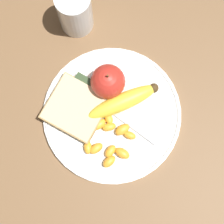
{
  "coord_description": "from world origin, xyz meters",
  "views": [
    {
      "loc": [
        0.07,
        -0.12,
        0.76
      ],
      "look_at": [
        0.0,
        0.0,
        0.03
      ],
      "focal_mm": 60.0,
      "sensor_mm": 36.0,
      "label": 1
    }
  ],
  "objects": [
    {
      "name": "orange_segment_2",
      "position": [
        0.01,
        -0.08,
        0.02
      ],
      "size": [
        0.03,
        0.03,
        0.02
      ],
      "color": "#F9A32D",
      "rests_on": "plate"
    },
    {
      "name": "orange_segment_4",
      "position": [
        0.0,
        -0.01,
        0.02
      ],
      "size": [
        0.03,
        0.03,
        0.01
      ],
      "color": "#F9A32D",
      "rests_on": "plate"
    },
    {
      "name": "orange_segment_6",
      "position": [
        -0.01,
        -0.03,
        0.02
      ],
      "size": [
        0.03,
        0.03,
        0.02
      ],
      "color": "#F9A32D",
      "rests_on": "plate"
    },
    {
      "name": "orange_segment_5",
      "position": [
        0.03,
        -0.02,
        0.02
      ],
      "size": [
        0.03,
        0.04,
        0.02
      ],
      "color": "#F9A32D",
      "rests_on": "plate"
    },
    {
      "name": "orange_segment_8",
      "position": [
        -0.01,
        -0.08,
        0.02
      ],
      "size": [
        0.03,
        0.03,
        0.01
      ],
      "color": "#F9A32D",
      "rests_on": "plate"
    },
    {
      "name": "juice_glass",
      "position": [
        -0.17,
        0.14,
        0.05
      ],
      "size": [
        0.07,
        0.07,
        0.11
      ],
      "color": "silver",
      "rests_on": "ground_plane"
    },
    {
      "name": "orange_segment_0",
      "position": [
        0.04,
        -0.09,
        0.02
      ],
      "size": [
        0.03,
        0.03,
        0.02
      ],
      "color": "#F9A32D",
      "rests_on": "plate"
    },
    {
      "name": "orange_segment_7",
      "position": [
        0.06,
        -0.06,
        0.02
      ],
      "size": [
        0.03,
        0.02,
        0.02
      ],
      "color": "#F9A32D",
      "rests_on": "plate"
    },
    {
      "name": "orange_segment_3",
      "position": [
        0.03,
        -0.07,
        0.02
      ],
      "size": [
        0.02,
        0.03,
        0.02
      ],
      "color": "#F9A32D",
      "rests_on": "plate"
    },
    {
      "name": "jam_packet",
      "position": [
        -0.08,
        0.02,
        0.02
      ],
      "size": [
        0.04,
        0.03,
        0.02
      ],
      "color": "silver",
      "rests_on": "plate"
    },
    {
      "name": "orange_segment_1",
      "position": [
        0.05,
        -0.02,
        0.02
      ],
      "size": [
        0.03,
        0.02,
        0.01
      ],
      "color": "#F9A32D",
      "rests_on": "plate"
    },
    {
      "name": "orange_segment_9",
      "position": [
        0.01,
        -0.03,
        0.02
      ],
      "size": [
        0.03,
        0.03,
        0.02
      ],
      "color": "#F9A32D",
      "rests_on": "plate"
    },
    {
      "name": "fork",
      "position": [
        -0.0,
        0.01,
        0.01
      ],
      "size": [
        0.18,
        0.04,
        0.0
      ],
      "rotation": [
        0.0,
        0.0,
        9.3
      ],
      "color": "#B2B2B7",
      "rests_on": "plate"
    },
    {
      "name": "banana",
      "position": [
        0.01,
        0.03,
        0.03
      ],
      "size": [
        0.12,
        0.14,
        0.04
      ],
      "color": "yellow",
      "rests_on": "plate"
    },
    {
      "name": "plate",
      "position": [
        0.0,
        0.0,
        0.01
      ],
      "size": [
        0.28,
        0.28,
        0.01
      ],
      "color": "white",
      "rests_on": "ground_plane"
    },
    {
      "name": "ground_plane",
      "position": [
        0.0,
        0.0,
        0.0
      ],
      "size": [
        3.0,
        3.0,
        0.0
      ],
      "primitive_type": "plane",
      "color": "brown"
    },
    {
      "name": "apple",
      "position": [
        -0.04,
        0.05,
        0.05
      ],
      "size": [
        0.07,
        0.07,
        0.08
      ],
      "color": "red",
      "rests_on": "plate"
    },
    {
      "name": "bread_slice",
      "position": [
        -0.07,
        -0.03,
        0.02
      ],
      "size": [
        0.11,
        0.11,
        0.02
      ],
      "color": "#AB8751",
      "rests_on": "plate"
    }
  ]
}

